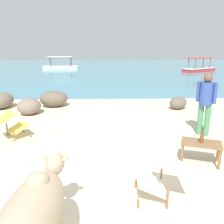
{
  "coord_description": "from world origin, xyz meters",
  "views": [
    {
      "loc": [
        -0.58,
        -3.24,
        2.29
      ],
      "look_at": [
        -0.38,
        3.0,
        0.55
      ],
      "focal_mm": 37.61,
      "sensor_mm": 36.0,
      "label": 1
    }
  ],
  "objects_px": {
    "cow": "(32,217)",
    "deck_chair_near": "(11,124)",
    "boat_red": "(199,69)",
    "person_standing": "(206,100)",
    "boat_white": "(61,66)",
    "bottle": "(202,137)",
    "low_bench_table": "(201,146)",
    "deck_chair_far": "(161,175)"
  },
  "relations": [
    {
      "from": "cow",
      "to": "deck_chair_near",
      "type": "bearing_deg",
      "value": 27.03
    },
    {
      "from": "deck_chair_near",
      "to": "boat_red",
      "type": "xyz_separation_m",
      "value": [
        11.34,
        16.62,
        -0.13
      ]
    },
    {
      "from": "person_standing",
      "to": "boat_white",
      "type": "xyz_separation_m",
      "value": [
        -7.25,
        19.84,
        -0.7
      ]
    },
    {
      "from": "bottle",
      "to": "person_standing",
      "type": "distance_m",
      "value": 1.74
    },
    {
      "from": "low_bench_table",
      "to": "boat_red",
      "type": "distance_m",
      "value": 19.41
    },
    {
      "from": "boat_red",
      "to": "boat_white",
      "type": "distance_m",
      "value": 14.05
    },
    {
      "from": "bottle",
      "to": "deck_chair_near",
      "type": "distance_m",
      "value": 4.5
    },
    {
      "from": "boat_white",
      "to": "low_bench_table",
      "type": "bearing_deg",
      "value": -74.77
    },
    {
      "from": "deck_chair_far",
      "to": "deck_chair_near",
      "type": "bearing_deg",
      "value": -35.44
    },
    {
      "from": "deck_chair_near",
      "to": "person_standing",
      "type": "distance_m",
      "value": 4.96
    },
    {
      "from": "cow",
      "to": "low_bench_table",
      "type": "relative_size",
      "value": 2.14
    },
    {
      "from": "low_bench_table",
      "to": "deck_chair_near",
      "type": "distance_m",
      "value": 4.5
    },
    {
      "from": "bottle",
      "to": "deck_chair_far",
      "type": "distance_m",
      "value": 1.51
    },
    {
      "from": "deck_chair_far",
      "to": "person_standing",
      "type": "xyz_separation_m",
      "value": [
        1.73,
        2.63,
        0.56
      ]
    },
    {
      "from": "cow",
      "to": "deck_chair_near",
      "type": "xyz_separation_m",
      "value": [
        -1.66,
        3.78,
        -0.3
      ]
    },
    {
      "from": "bottle",
      "to": "person_standing",
      "type": "xyz_separation_m",
      "value": [
        0.69,
        1.55,
        0.39
      ]
    },
    {
      "from": "person_standing",
      "to": "boat_red",
      "type": "relative_size",
      "value": 0.43
    },
    {
      "from": "cow",
      "to": "boat_red",
      "type": "xyz_separation_m",
      "value": [
        9.68,
        20.4,
        -0.44
      ]
    },
    {
      "from": "low_bench_table",
      "to": "person_standing",
      "type": "relative_size",
      "value": 0.53
    },
    {
      "from": "deck_chair_near",
      "to": "deck_chair_far",
      "type": "distance_m",
      "value": 4.1
    },
    {
      "from": "low_bench_table",
      "to": "person_standing",
      "type": "bearing_deg",
      "value": 86.59
    },
    {
      "from": "deck_chair_far",
      "to": "boat_white",
      "type": "xyz_separation_m",
      "value": [
        -5.52,
        22.47,
        -0.13
      ]
    },
    {
      "from": "cow",
      "to": "person_standing",
      "type": "bearing_deg",
      "value": -37.06
    },
    {
      "from": "bottle",
      "to": "boat_white",
      "type": "height_order",
      "value": "boat_white"
    },
    {
      "from": "deck_chair_far",
      "to": "boat_red",
      "type": "bearing_deg",
      "value": -109.77
    },
    {
      "from": "cow",
      "to": "bottle",
      "type": "bearing_deg",
      "value": -45.04
    },
    {
      "from": "deck_chair_near",
      "to": "person_standing",
      "type": "height_order",
      "value": "person_standing"
    },
    {
      "from": "deck_chair_near",
      "to": "boat_red",
      "type": "height_order",
      "value": "boat_red"
    },
    {
      "from": "low_bench_table",
      "to": "deck_chair_near",
      "type": "relative_size",
      "value": 0.93
    },
    {
      "from": "bottle",
      "to": "deck_chair_near",
      "type": "xyz_separation_m",
      "value": [
        -4.24,
        1.48,
        -0.17
      ]
    },
    {
      "from": "cow",
      "to": "deck_chair_far",
      "type": "distance_m",
      "value": 1.99
    },
    {
      "from": "bottle",
      "to": "person_standing",
      "type": "height_order",
      "value": "person_standing"
    },
    {
      "from": "deck_chair_near",
      "to": "boat_white",
      "type": "distance_m",
      "value": 20.04
    },
    {
      "from": "deck_chair_near",
      "to": "boat_red",
      "type": "bearing_deg",
      "value": 17.59
    },
    {
      "from": "deck_chair_near",
      "to": "person_standing",
      "type": "xyz_separation_m",
      "value": [
        4.93,
        0.06,
        0.56
      ]
    },
    {
      "from": "cow",
      "to": "person_standing",
      "type": "xyz_separation_m",
      "value": [
        3.27,
        3.85,
        0.26
      ]
    },
    {
      "from": "person_standing",
      "to": "bottle",
      "type": "bearing_deg",
      "value": 16.56
    },
    {
      "from": "person_standing",
      "to": "deck_chair_near",
      "type": "bearing_deg",
      "value": -48.79
    },
    {
      "from": "bottle",
      "to": "deck_chair_far",
      "type": "height_order",
      "value": "bottle"
    },
    {
      "from": "low_bench_table",
      "to": "deck_chair_far",
      "type": "bearing_deg",
      "value": -113.12
    },
    {
      "from": "cow",
      "to": "person_standing",
      "type": "distance_m",
      "value": 5.05
    },
    {
      "from": "bottle",
      "to": "boat_white",
      "type": "relative_size",
      "value": 0.08
    }
  ]
}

